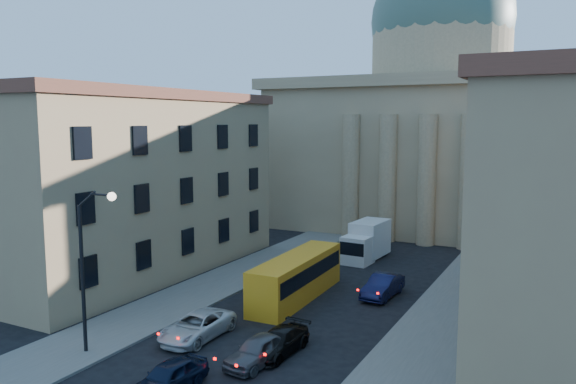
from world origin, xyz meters
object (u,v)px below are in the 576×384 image
(car_left_near, at_px, (169,377))
(box_truck, at_px, (366,242))
(city_bus, at_px, (297,276))
(street_lamp, at_px, (89,258))

(car_left_near, bearing_deg, box_truck, 94.98)
(city_bus, bearing_deg, box_truck, 85.93)
(car_left_near, height_order, box_truck, box_truck)
(street_lamp, relative_size, city_bus, 0.82)
(box_truck, bearing_deg, car_left_near, -85.51)
(city_bus, distance_m, box_truck, 12.88)
(street_lamp, bearing_deg, car_left_near, -11.92)
(box_truck, bearing_deg, city_bus, -88.62)
(street_lamp, xyz_separation_m, car_left_near, (6.17, -1.30, -4.57))
(car_left_near, height_order, city_bus, city_bus)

